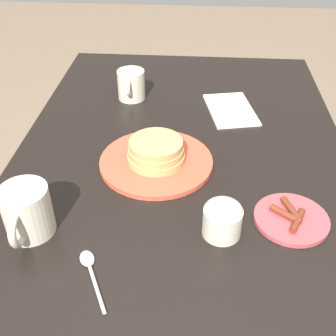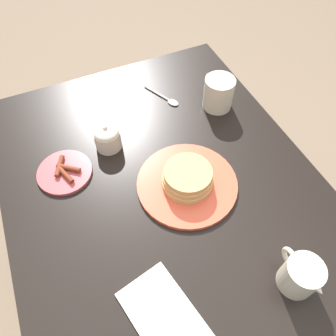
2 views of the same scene
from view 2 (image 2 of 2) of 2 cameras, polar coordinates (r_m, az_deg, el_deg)
ground_plane at (r=1.59m, az=0.85°, el=-20.77°), size 8.00×8.00×0.00m
dining_table at (r=0.99m, az=1.30°, el=-11.15°), size 1.25×0.84×0.78m
pancake_plate at (r=0.88m, az=3.39°, el=-2.21°), size 0.28×0.28×0.07m
side_plate_bacon at (r=0.96m, az=-17.54°, el=-0.62°), size 0.15×0.15×0.02m
coffee_mug at (r=1.08m, az=8.70°, el=12.92°), size 0.13×0.10×0.10m
creamer_pitcher at (r=0.80m, az=22.12°, el=-16.98°), size 0.12×0.08×0.10m
sugar_bowl at (r=0.97m, az=-10.54°, el=5.34°), size 0.08×0.08×0.09m
napkin at (r=0.77m, az=-0.80°, el=-24.24°), size 0.22×0.16×0.01m
spoon at (r=1.12m, az=-0.19°, el=11.93°), size 0.14×0.08×0.01m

